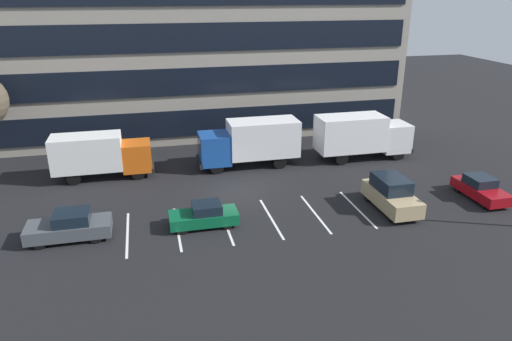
{
  "coord_description": "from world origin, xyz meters",
  "views": [
    {
      "loc": [
        -5.39,
        -28.82,
        12.92
      ],
      "look_at": [
        1.52,
        0.26,
        1.4
      ],
      "focal_mm": 33.19,
      "sensor_mm": 36.0,
      "label": 1
    }
  ],
  "objects": [
    {
      "name": "office_building",
      "position": [
        0.0,
        17.95,
        7.2
      ],
      "size": [
        36.98,
        13.36,
        14.4
      ],
      "color": "gray",
      "rests_on": "ground_plane"
    },
    {
      "name": "sedan_maroon",
      "position": [
        15.5,
        -4.56,
        0.7
      ],
      "size": [
        1.72,
        4.11,
        1.47
      ],
      "color": "maroon",
      "rests_on": "ground_plane"
    },
    {
      "name": "lot_markings",
      "position": [
        -0.0,
        -4.21,
        0.0
      ],
      "size": [
        14.14,
        5.4,
        0.01
      ],
      "color": "silver",
      "rests_on": "ground_plane"
    },
    {
      "name": "ground_plane",
      "position": [
        0.0,
        0.0,
        0.0
      ],
      "size": [
        120.0,
        120.0,
        0.0
      ],
      "primitive_type": "plane",
      "color": "black"
    },
    {
      "name": "suv_tan",
      "position": [
        9.0,
        -4.63,
        1.0
      ],
      "size": [
        1.94,
        4.57,
        2.06
      ],
      "color": "tan",
      "rests_on": "ground_plane"
    },
    {
      "name": "box_truck_orange",
      "position": [
        -8.88,
        4.99,
        1.83
      ],
      "size": [
        7.01,
        2.32,
        3.25
      ],
      "color": "#D85914",
      "rests_on": "ground_plane"
    },
    {
      "name": "sedan_forest",
      "position": [
        -2.62,
        -4.24,
        0.67
      ],
      "size": [
        3.95,
        1.65,
        1.41
      ],
      "color": "#0C5933",
      "rests_on": "ground_plane"
    },
    {
      "name": "box_truck_white",
      "position": [
        11.22,
        4.55,
        2.02
      ],
      "size": [
        7.74,
        2.56,
        3.59
      ],
      "color": "white",
      "rests_on": "ground_plane"
    },
    {
      "name": "box_truck_blue",
      "position": [
        2.2,
        4.89,
        2.02
      ],
      "size": [
        7.74,
        2.56,
        3.59
      ],
      "color": "#194799",
      "rests_on": "ground_plane"
    },
    {
      "name": "sedan_charcoal",
      "position": [
        -10.0,
        -4.04,
        0.76
      ],
      "size": [
        4.48,
        1.87,
        1.6
      ],
      "color": "#474C51",
      "rests_on": "ground_plane"
    }
  ]
}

